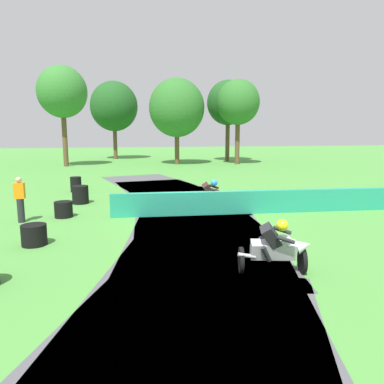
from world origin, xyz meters
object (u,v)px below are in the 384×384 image
(motorcycle_lead_white, at_px, (277,247))
(motorcycle_chase_black, at_px, (211,196))
(tire_stack_extra_a, at_px, (76,184))
(tire_stack_mid_b, at_px, (64,209))
(tire_stack_mid_a, at_px, (34,235))
(track_marshal, at_px, (20,200))
(tire_stack_far, at_px, (80,195))

(motorcycle_lead_white, relative_size, motorcycle_chase_black, 1.01)
(motorcycle_chase_black, relative_size, tire_stack_extra_a, 2.10)
(tire_stack_mid_b, bearing_deg, tire_stack_mid_a, -94.62)
(tire_stack_extra_a, bearing_deg, motorcycle_chase_black, -45.70)
(tire_stack_mid_a, distance_m, tire_stack_mid_b, 3.43)
(motorcycle_lead_white, bearing_deg, tire_stack_mid_a, 151.13)
(motorcycle_lead_white, relative_size, track_marshal, 1.04)
(motorcycle_chase_black, bearing_deg, motorcycle_lead_white, -90.39)
(motorcycle_lead_white, relative_size, tire_stack_extra_a, 2.13)
(motorcycle_chase_black, height_order, tire_stack_far, motorcycle_chase_black)
(motorcycle_chase_black, relative_size, tire_stack_mid_b, 2.54)
(motorcycle_lead_white, bearing_deg, tire_stack_far, 119.72)
(tire_stack_extra_a, bearing_deg, tire_stack_far, -79.76)
(tire_stack_mid_a, relative_size, tire_stack_extra_a, 0.87)
(motorcycle_chase_black, bearing_deg, track_marshal, -176.64)
(tire_stack_mid_b, distance_m, tire_stack_extra_a, 6.00)
(tire_stack_mid_a, height_order, tire_stack_extra_a, tire_stack_extra_a)
(tire_stack_mid_a, relative_size, tire_stack_mid_b, 1.05)
(tire_stack_far, bearing_deg, track_marshal, -118.00)
(motorcycle_lead_white, xyz_separation_m, tire_stack_extra_a, (-5.92, 12.67, -0.23))
(motorcycle_lead_white, xyz_separation_m, tire_stack_far, (-5.31, 9.30, -0.23))
(motorcycle_lead_white, bearing_deg, motorcycle_chase_black, 89.61)
(motorcycle_lead_white, height_order, tire_stack_mid_b, motorcycle_lead_white)
(tire_stack_mid_a, distance_m, tire_stack_extra_a, 9.41)
(track_marshal, bearing_deg, motorcycle_lead_white, -41.31)
(tire_stack_mid_b, relative_size, tire_stack_extra_a, 0.83)
(tire_stack_mid_a, bearing_deg, tire_stack_extra_a, 90.05)
(motorcycle_chase_black, distance_m, tire_stack_mid_a, 6.82)
(motorcycle_lead_white, distance_m, track_marshal, 9.31)
(tire_stack_mid_b, height_order, tire_stack_extra_a, tire_stack_extra_a)
(track_marshal, bearing_deg, tire_stack_extra_a, 80.66)
(tire_stack_far, bearing_deg, motorcycle_chase_black, -27.15)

